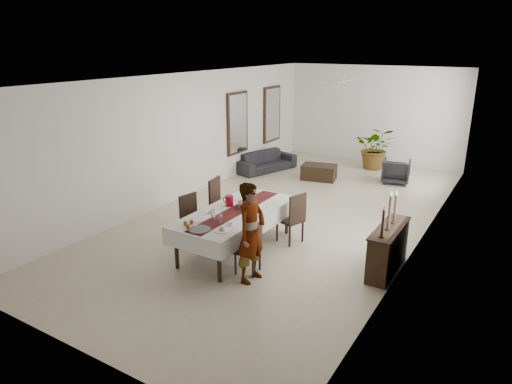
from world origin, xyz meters
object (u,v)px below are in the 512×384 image
object	(u,v)px
red_pitcher	(229,201)
sofa	(266,161)
dining_table_top	(236,213)
sideboard_body	(388,250)
woman	(251,233)

from	to	relation	value
red_pitcher	sofa	distance (m)	5.69
dining_table_top	sideboard_body	world-z (taller)	sideboard_body
dining_table_top	sideboard_body	bearing A→B (deg)	13.26
red_pitcher	sideboard_body	world-z (taller)	red_pitcher
red_pitcher	sideboard_body	size ratio (longest dim) A/B	0.16
woman	sofa	world-z (taller)	woman
woman	sofa	bearing A→B (deg)	31.11
woman	sofa	size ratio (longest dim) A/B	0.85
dining_table_top	sofa	world-z (taller)	dining_table_top
dining_table_top	red_pitcher	bearing A→B (deg)	149.04
sofa	sideboard_body	bearing A→B (deg)	-114.19
red_pitcher	woman	bearing A→B (deg)	-41.79
dining_table_top	sofa	xyz separation A→B (m)	(-2.46, 5.37, -0.48)
red_pitcher	woman	world-z (taller)	woman
sofa	red_pitcher	bearing A→B (deg)	-139.40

